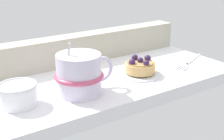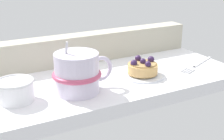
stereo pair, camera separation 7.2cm
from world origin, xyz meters
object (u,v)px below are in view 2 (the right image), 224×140
(coffee_mug, at_px, (78,73))
(dessert_fork, at_px, (198,64))
(dessert_plate, at_px, (142,74))
(sugar_bowl, at_px, (15,90))
(raspberry_tart, at_px, (143,67))

(coffee_mug, height_order, dessert_fork, coffee_mug)
(dessert_plate, xyz_separation_m, coffee_mug, (-0.18, -0.02, 0.04))
(dessert_plate, distance_m, sugar_bowl, 0.31)
(dessert_fork, bearing_deg, coffee_mug, -177.99)
(dessert_fork, bearing_deg, sugar_bowl, 179.33)
(dessert_plate, relative_size, dessert_fork, 0.70)
(raspberry_tart, height_order, coffee_mug, coffee_mug)
(coffee_mug, distance_m, dessert_fork, 0.36)
(dessert_fork, bearing_deg, raspberry_tart, 179.03)
(raspberry_tart, bearing_deg, dessert_fork, -0.97)
(dessert_plate, distance_m, raspberry_tart, 0.02)
(dessert_plate, xyz_separation_m, raspberry_tart, (0.00, 0.00, 0.02))
(dessert_plate, relative_size, coffee_mug, 0.78)
(raspberry_tart, bearing_deg, dessert_plate, -104.96)
(raspberry_tart, distance_m, coffee_mug, 0.18)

